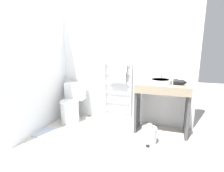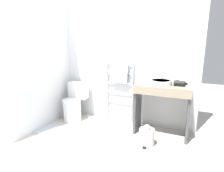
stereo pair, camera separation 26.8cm
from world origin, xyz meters
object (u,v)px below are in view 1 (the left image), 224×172
Objects in this scene: sink_basin at (160,81)px; cup_near_edge at (149,79)px; towel_radiator at (118,79)px; cup_near_wall at (145,78)px; hair_dryer at (179,82)px; trash_bin at (149,134)px; toilet at (72,105)px.

cup_near_edge is (-0.20, 0.14, 0.00)m from sink_basin.
cup_near_wall is at bearing -4.75° from towel_radiator.
sink_basin is 0.29m from hair_dryer.
hair_dryer is 0.96m from trash_bin.
sink_basin is 1.10× the size of trash_bin.
toilet is 3.55× the size of hair_dryer.
toilet is 0.63× the size of towel_radiator.
hair_dryer is (0.56, -0.18, 0.00)m from cup_near_wall.
hair_dryer is 0.66× the size of trash_bin.
cup_near_wall reaches higher than toilet.
hair_dryer is (0.29, -0.00, 0.00)m from sink_basin.
sink_basin is at bearing -35.42° from cup_near_edge.
sink_basin is 0.88m from trash_bin.
toilet is at bearing 166.64° from trash_bin.
sink_basin is 0.24m from cup_near_edge.
cup_near_wall is (0.53, -0.04, 0.05)m from towel_radiator.
towel_radiator is 14.48× the size of cup_near_wall.
towel_radiator reaches higher than cup_near_wall.
towel_radiator reaches higher than cup_near_edge.
towel_radiator is 0.61m from cup_near_edge.
toilet is at bearing -178.38° from hair_dryer.
sink_basin is at bearing 1.96° from toilet.
cup_near_wall is at bearing 152.51° from cup_near_edge.
cup_near_edge is at bearing -7.71° from towel_radiator.
cup_near_edge is 0.51m from hair_dryer.
cup_near_edge is at bearing 7.62° from toilet.
trash_bin is at bearing -42.93° from towel_radiator.
sink_basin is 1.67× the size of hair_dryer.
toilet is 1.59m from cup_near_edge.
towel_radiator is 1.19m from trash_bin.
sink_basin is at bearing -15.49° from towel_radiator.
hair_dryer is (1.95, 0.06, 0.57)m from toilet.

